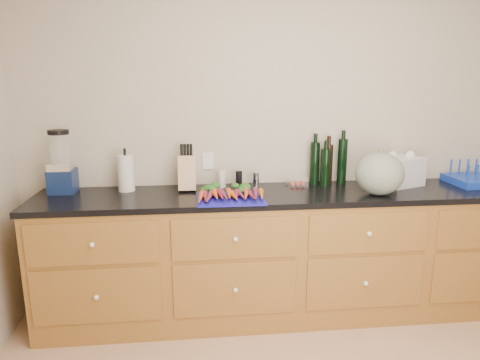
{
  "coord_description": "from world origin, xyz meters",
  "views": [
    {
      "loc": [
        -0.7,
        -1.61,
        1.72
      ],
      "look_at": [
        -0.4,
        1.2,
        1.06
      ],
      "focal_mm": 32.0,
      "sensor_mm": 36.0,
      "label": 1
    }
  ],
  "objects": [
    {
      "name": "grinder_pepper",
      "position": [
        -0.37,
        1.48,
        1.0
      ],
      "size": [
        0.05,
        0.05,
        0.12
      ],
      "primitive_type": "cylinder",
      "color": "black",
      "rests_on": "countertop"
    },
    {
      "name": "countertop",
      "position": [
        0.0,
        1.3,
        0.92
      ],
      "size": [
        3.64,
        0.62,
        0.04
      ],
      "primitive_type": "cube",
      "color": "black",
      "rests_on": "cabinets"
    },
    {
      "name": "cabinets",
      "position": [
        0.0,
        1.3,
        0.45
      ],
      "size": [
        3.6,
        0.64,
        0.9
      ],
      "color": "brown",
      "rests_on": "ground"
    },
    {
      "name": "cutting_board",
      "position": [
        -0.47,
        1.14,
        0.95
      ],
      "size": [
        0.45,
        0.34,
        0.01
      ],
      "primitive_type": "cube",
      "rotation": [
        0.0,
        0.0,
        -0.01
      ],
      "color": "#1513A1",
      "rests_on": "countertop"
    },
    {
      "name": "dish_rack",
      "position": [
        1.48,
        1.38,
        0.98
      ],
      "size": [
        0.44,
        0.35,
        0.18
      ],
      "color": "#1336AE",
      "rests_on": "countertop"
    },
    {
      "name": "grinder_salt",
      "position": [
        -0.5,
        1.48,
        1.0
      ],
      "size": [
        0.06,
        0.06,
        0.13
      ],
      "primitive_type": "cylinder",
      "color": "silver",
      "rests_on": "countertop"
    },
    {
      "name": "bottles",
      "position": [
        0.31,
        1.51,
        1.1
      ],
      "size": [
        0.29,
        0.15,
        0.35
      ],
      "color": "black",
      "rests_on": "countertop"
    },
    {
      "name": "blender_appliance",
      "position": [
        -1.63,
        1.46,
        1.14
      ],
      "size": [
        0.18,
        0.18,
        0.45
      ],
      "color": "#10204D",
      "rests_on": "countertop"
    },
    {
      "name": "tomato_box",
      "position": [
        0.07,
        1.47,
        0.97
      ],
      "size": [
        0.14,
        0.12,
        0.07
      ],
      "primitive_type": "cube",
      "color": "white",
      "rests_on": "countertop"
    },
    {
      "name": "wall_back",
      "position": [
        0.0,
        1.62,
        1.3
      ],
      "size": [
        4.1,
        0.05,
        2.6
      ],
      "primitive_type": "cube",
      "color": "beige",
      "rests_on": "ground"
    },
    {
      "name": "grocery_bag",
      "position": [
        0.85,
        1.42,
        1.05
      ],
      "size": [
        0.36,
        0.32,
        0.22
      ],
      "primitive_type": null,
      "rotation": [
        0.0,
        0.0,
        0.37
      ],
      "color": "white",
      "rests_on": "countertop"
    },
    {
      "name": "carrots",
      "position": [
        -0.47,
        1.17,
        0.98
      ],
      "size": [
        0.44,
        0.3,
        0.06
      ],
      "color": "#D25418",
      "rests_on": "cutting_board"
    },
    {
      "name": "canister_chrome",
      "position": [
        -0.25,
        1.48,
        1.0
      ],
      "size": [
        0.05,
        0.05,
        0.11
      ],
      "primitive_type": "cylinder",
      "color": "white",
      "rests_on": "countertop"
    },
    {
      "name": "squash",
      "position": [
        0.57,
        1.17,
        1.09
      ],
      "size": [
        0.33,
        0.33,
        0.3
      ],
      "primitive_type": "ellipsoid",
      "color": "slate",
      "rests_on": "countertop"
    },
    {
      "name": "paper_towel",
      "position": [
        -1.19,
        1.46,
        1.07
      ],
      "size": [
        0.12,
        0.12,
        0.26
      ],
      "primitive_type": "cylinder",
      "color": "silver",
      "rests_on": "countertop"
    },
    {
      "name": "knife_block",
      "position": [
        -0.76,
        1.44,
        1.06
      ],
      "size": [
        0.12,
        0.12,
        0.25
      ],
      "primitive_type": "cube",
      "color": "tan",
      "rests_on": "countertop"
    }
  ]
}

